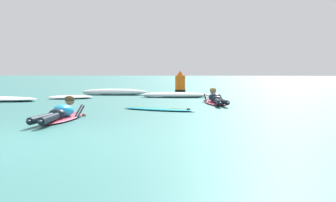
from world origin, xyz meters
The scene contains 8 objects.
ground_plane centered at (0.00, 10.00, 0.00)m, with size 120.00×120.00×0.00m, color #387A75.
surfer_near centered at (-0.49, 2.49, 0.14)m, with size 0.56×2.44×0.53m.
surfer_far centered at (2.71, 7.01, 0.14)m, with size 0.94×2.64×0.54m.
drifting_surfboard centered at (1.23, 4.84, 0.03)m, with size 2.14×1.17×0.16m.
whitewater_front centered at (-2.66, 8.66, 0.06)m, with size 1.85×1.50×0.12m.
whitewater_mid_right centered at (1.15, 9.74, 0.10)m, with size 2.75×0.89×0.21m.
whitewater_back centered at (-1.59, 10.88, 0.13)m, with size 2.87×0.72×0.27m.
channel_marker_buoy centered at (0.96, 13.59, 0.41)m, with size 0.51×0.51×1.03m.
Camera 1 is at (2.76, -5.31, 1.05)m, focal length 41.90 mm.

